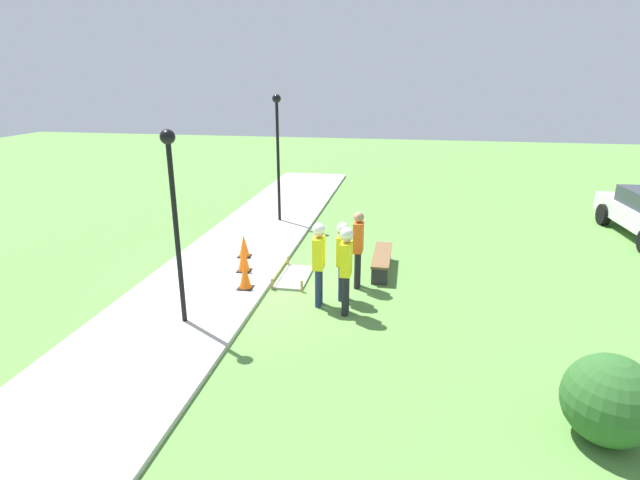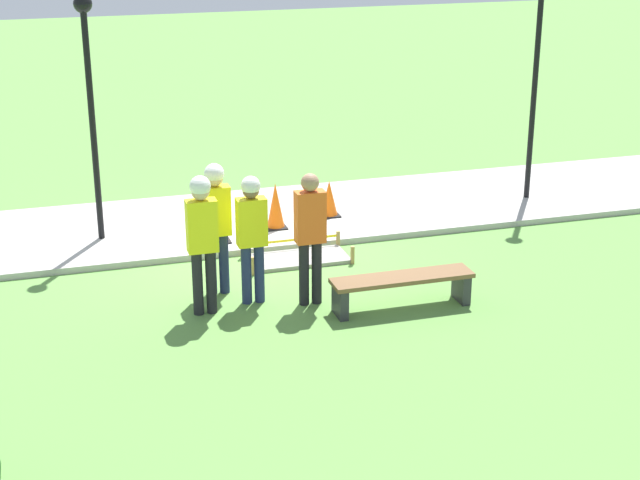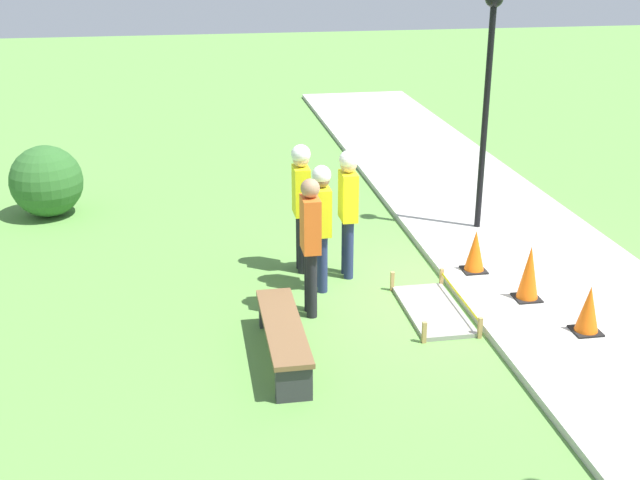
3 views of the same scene
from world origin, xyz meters
name	(u,v)px [view 2 (image 2 of 3)]	position (x,y,z in m)	size (l,w,h in m)	color
ground_plane	(253,255)	(0.00, 0.00, 0.00)	(60.00, 60.00, 0.00)	#5B8E42
sidewalk	(232,221)	(0.00, -1.54, 0.05)	(28.00, 3.08, 0.10)	#ADAAA3
wet_concrete_patch	(297,259)	(-0.59, 0.45, 0.04)	(1.60, 0.77, 0.28)	gray
traffic_cone_near_patch	(329,199)	(-1.61, -1.19, 0.41)	(0.34, 0.34, 0.62)	black
traffic_cone_far_patch	(276,206)	(-0.59, -0.85, 0.48)	(0.34, 0.34, 0.76)	black
traffic_cone_sidewalk_edge	(219,223)	(0.43, -0.48, 0.41)	(0.34, 0.34, 0.62)	black
park_bench	(402,285)	(-1.48, 2.57, 0.34)	(1.96, 0.44, 0.47)	#2D2D33
worker_supervisor	(202,231)	(1.11, 1.96, 1.17)	(0.40, 0.28, 1.92)	black
worker_assistant	(216,216)	(0.81, 1.33, 1.15)	(0.40, 0.27, 1.89)	navy
worker_trainee	(252,228)	(0.41, 1.79, 1.08)	(0.40, 0.26, 1.81)	navy
bystander_in_orange_shirt	(310,230)	(-0.34, 2.06, 1.07)	(0.40, 0.24, 1.86)	black
lamppost_near	(89,83)	(2.21, -1.18, 2.61)	(0.28, 0.28, 3.81)	black
lamppost_far	(538,47)	(-5.35, -1.17, 2.80)	(0.28, 0.28, 4.17)	black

